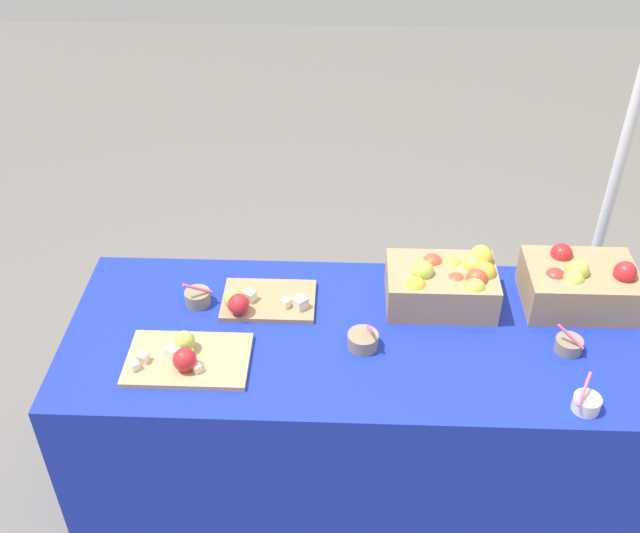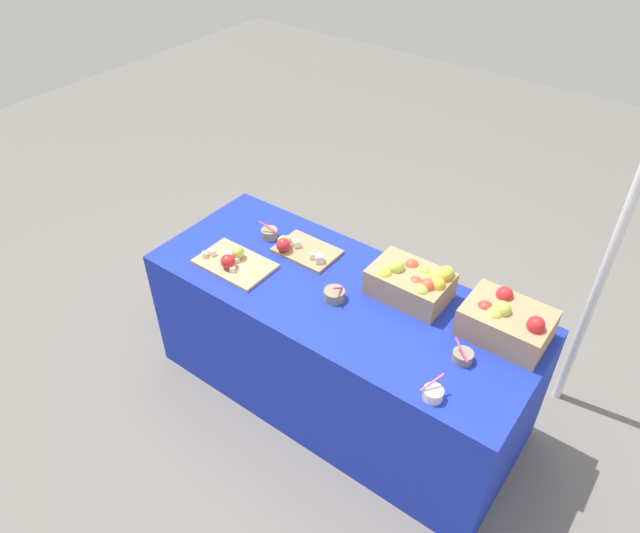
{
  "view_description": "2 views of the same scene",
  "coord_description": "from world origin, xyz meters",
  "px_view_note": "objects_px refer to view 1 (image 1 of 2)",
  "views": [
    {
      "loc": [
        -0.06,
        -1.81,
        2.37
      ],
      "look_at": [
        -0.13,
        0.08,
        0.95
      ],
      "focal_mm": 42.25,
      "sensor_mm": 36.0,
      "label": 1
    },
    {
      "loc": [
        1.17,
        -1.73,
        2.55
      ],
      "look_at": [
        -0.12,
        0.01,
        0.82
      ],
      "focal_mm": 33.09,
      "sensor_mm": 36.0,
      "label": 2
    }
  ],
  "objects_px": {
    "cutting_board_back": "(259,301)",
    "sample_bowl_extra": "(198,297)",
    "sample_bowl_near": "(569,345)",
    "tent_pole": "(625,143)",
    "apple_crate_left": "(580,284)",
    "apple_crate_middle": "(445,283)",
    "sample_bowl_far": "(586,403)",
    "sample_bowl_mid": "(363,340)",
    "cutting_board_front": "(186,357)"
  },
  "relations": [
    {
      "from": "cutting_board_back",
      "to": "sample_bowl_extra",
      "type": "bearing_deg",
      "value": 177.27
    },
    {
      "from": "sample_bowl_near",
      "to": "tent_pole",
      "type": "relative_size",
      "value": 0.05
    },
    {
      "from": "sample_bowl_extra",
      "to": "apple_crate_left",
      "type": "bearing_deg",
      "value": 2.31
    },
    {
      "from": "sample_bowl_extra",
      "to": "cutting_board_back",
      "type": "bearing_deg",
      "value": -2.73
    },
    {
      "from": "apple_crate_middle",
      "to": "cutting_board_back",
      "type": "xyz_separation_m",
      "value": [
        -0.62,
        -0.05,
        -0.06
      ]
    },
    {
      "from": "apple_crate_middle",
      "to": "tent_pole",
      "type": "xyz_separation_m",
      "value": [
        0.68,
        0.54,
        0.25
      ]
    },
    {
      "from": "sample_bowl_far",
      "to": "cutting_board_back",
      "type": "bearing_deg",
      "value": 156.86
    },
    {
      "from": "apple_crate_middle",
      "to": "sample_bowl_mid",
      "type": "distance_m",
      "value": 0.36
    },
    {
      "from": "cutting_board_front",
      "to": "sample_bowl_extra",
      "type": "height_order",
      "value": "sample_bowl_extra"
    },
    {
      "from": "sample_bowl_far",
      "to": "sample_bowl_extra",
      "type": "relative_size",
      "value": 0.92
    },
    {
      "from": "apple_crate_middle",
      "to": "sample_bowl_far",
      "type": "relative_size",
      "value": 3.56
    },
    {
      "from": "cutting_board_front",
      "to": "cutting_board_back",
      "type": "height_order",
      "value": "same"
    },
    {
      "from": "sample_bowl_mid",
      "to": "apple_crate_left",
      "type": "bearing_deg",
      "value": 18.55
    },
    {
      "from": "apple_crate_middle",
      "to": "cutting_board_back",
      "type": "distance_m",
      "value": 0.62
    },
    {
      "from": "sample_bowl_near",
      "to": "sample_bowl_far",
      "type": "xyz_separation_m",
      "value": [
        -0.0,
        -0.25,
        0.0
      ]
    },
    {
      "from": "apple_crate_middle",
      "to": "sample_bowl_far",
      "type": "distance_m",
      "value": 0.6
    },
    {
      "from": "sample_bowl_far",
      "to": "cutting_board_front",
      "type": "bearing_deg",
      "value": 172.98
    },
    {
      "from": "sample_bowl_near",
      "to": "sample_bowl_extra",
      "type": "xyz_separation_m",
      "value": [
        -1.2,
        0.18,
        0.0
      ]
    },
    {
      "from": "apple_crate_left",
      "to": "sample_bowl_mid",
      "type": "height_order",
      "value": "apple_crate_left"
    },
    {
      "from": "cutting_board_back",
      "to": "sample_bowl_mid",
      "type": "bearing_deg",
      "value": -27.5
    },
    {
      "from": "apple_crate_middle",
      "to": "cutting_board_back",
      "type": "height_order",
      "value": "apple_crate_middle"
    },
    {
      "from": "sample_bowl_mid",
      "to": "tent_pole",
      "type": "relative_size",
      "value": 0.05
    },
    {
      "from": "sample_bowl_near",
      "to": "tent_pole",
      "type": "bearing_deg",
      "value": 67.51
    },
    {
      "from": "sample_bowl_mid",
      "to": "sample_bowl_extra",
      "type": "distance_m",
      "value": 0.59
    },
    {
      "from": "apple_crate_left",
      "to": "cutting_board_front",
      "type": "height_order",
      "value": "apple_crate_left"
    },
    {
      "from": "apple_crate_left",
      "to": "apple_crate_middle",
      "type": "distance_m",
      "value": 0.45
    },
    {
      "from": "apple_crate_middle",
      "to": "tent_pole",
      "type": "distance_m",
      "value": 0.9
    },
    {
      "from": "apple_crate_middle",
      "to": "apple_crate_left",
      "type": "bearing_deg",
      "value": 1.45
    },
    {
      "from": "sample_bowl_near",
      "to": "sample_bowl_extra",
      "type": "bearing_deg",
      "value": 171.24
    },
    {
      "from": "sample_bowl_near",
      "to": "sample_bowl_extra",
      "type": "relative_size",
      "value": 0.97
    },
    {
      "from": "cutting_board_front",
      "to": "cutting_board_back",
      "type": "relative_size",
      "value": 1.21
    },
    {
      "from": "apple_crate_left",
      "to": "cutting_board_front",
      "type": "distance_m",
      "value": 1.31
    },
    {
      "from": "sample_bowl_mid",
      "to": "sample_bowl_far",
      "type": "xyz_separation_m",
      "value": [
        0.64,
        -0.24,
        -0.0
      ]
    },
    {
      "from": "cutting_board_back",
      "to": "sample_bowl_extra",
      "type": "relative_size",
      "value": 2.85
    },
    {
      "from": "apple_crate_left",
      "to": "cutting_board_front",
      "type": "bearing_deg",
      "value": -165.08
    },
    {
      "from": "cutting_board_front",
      "to": "tent_pole",
      "type": "bearing_deg",
      "value": 29.87
    },
    {
      "from": "cutting_board_front",
      "to": "apple_crate_left",
      "type": "bearing_deg",
      "value": 14.92
    },
    {
      "from": "sample_bowl_far",
      "to": "tent_pole",
      "type": "xyz_separation_m",
      "value": [
        0.32,
        1.01,
        0.31
      ]
    },
    {
      "from": "sample_bowl_far",
      "to": "tent_pole",
      "type": "height_order",
      "value": "tent_pole"
    },
    {
      "from": "apple_crate_middle",
      "to": "cutting_board_front",
      "type": "distance_m",
      "value": 0.88
    },
    {
      "from": "sample_bowl_near",
      "to": "sample_bowl_extra",
      "type": "height_order",
      "value": "sample_bowl_extra"
    },
    {
      "from": "apple_crate_middle",
      "to": "cutting_board_front",
      "type": "bearing_deg",
      "value": -158.28
    },
    {
      "from": "tent_pole",
      "to": "cutting_board_back",
      "type": "bearing_deg",
      "value": -155.78
    },
    {
      "from": "apple_crate_left",
      "to": "cutting_board_back",
      "type": "xyz_separation_m",
      "value": [
        -1.07,
        -0.06,
        -0.06
      ]
    },
    {
      "from": "sample_bowl_mid",
      "to": "tent_pole",
      "type": "distance_m",
      "value": 1.26
    },
    {
      "from": "apple_crate_left",
      "to": "sample_bowl_far",
      "type": "distance_m",
      "value": 0.49
    },
    {
      "from": "sample_bowl_extra",
      "to": "tent_pole",
      "type": "bearing_deg",
      "value": 20.87
    },
    {
      "from": "cutting_board_back",
      "to": "sample_bowl_mid",
      "type": "distance_m",
      "value": 0.39
    },
    {
      "from": "sample_bowl_near",
      "to": "sample_bowl_far",
      "type": "bearing_deg",
      "value": -91.16
    },
    {
      "from": "sample_bowl_near",
      "to": "apple_crate_left",
      "type": "bearing_deg",
      "value": 71.66
    }
  ]
}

